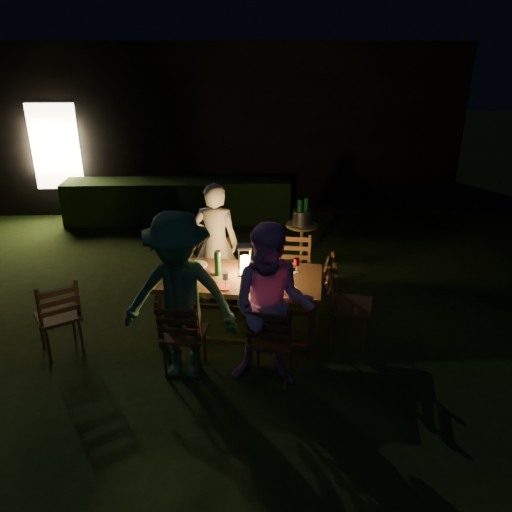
{
  "coord_description": "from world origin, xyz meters",
  "views": [
    {
      "loc": [
        0.6,
        -5.41,
        3.16
      ],
      "look_at": [
        0.82,
        -0.12,
        0.89
      ],
      "focal_mm": 35.0,
      "sensor_mm": 36.0,
      "label": 1
    }
  ],
  "objects_px": {
    "bottle_bucket_a": "(300,215)",
    "bottle_bucket_b": "(305,213)",
    "side_table": "(302,229)",
    "person_opp_right": "(272,308)",
    "chair_near_right": "(271,353)",
    "chair_near_left": "(185,347)",
    "person_house_side": "(216,244)",
    "chair_far_left": "(216,283)",
    "person_opp_left": "(180,298)",
    "ice_bucket": "(302,217)",
    "chair_end": "(348,318)",
    "bottle_table": "(217,263)",
    "dining_table": "(240,282)",
    "chair_spare": "(60,329)",
    "chair_far_right": "(292,286)",
    "lantern": "(245,262)"
  },
  "relations": [
    {
      "from": "chair_far_right",
      "to": "lantern",
      "type": "xyz_separation_m",
      "value": [
        -0.62,
        -0.62,
        0.63
      ]
    },
    {
      "from": "side_table",
      "to": "lantern",
      "type": "bearing_deg",
      "value": -114.54
    },
    {
      "from": "person_opp_right",
      "to": "person_opp_left",
      "type": "height_order",
      "value": "person_opp_left"
    },
    {
      "from": "chair_near_right",
      "to": "bottle_bucket_a",
      "type": "bearing_deg",
      "value": 92.92
    },
    {
      "from": "chair_far_left",
      "to": "person_opp_left",
      "type": "bearing_deg",
      "value": 83.18
    },
    {
      "from": "chair_near_left",
      "to": "person_opp_left",
      "type": "xyz_separation_m",
      "value": [
        -0.01,
        -0.05,
        0.59
      ]
    },
    {
      "from": "dining_table",
      "to": "chair_spare",
      "type": "bearing_deg",
      "value": -161.95
    },
    {
      "from": "chair_far_right",
      "to": "person_house_side",
      "type": "height_order",
      "value": "person_house_side"
    },
    {
      "from": "chair_end",
      "to": "person_opp_left",
      "type": "bearing_deg",
      "value": -58.21
    },
    {
      "from": "person_opp_right",
      "to": "ice_bucket",
      "type": "height_order",
      "value": "person_opp_right"
    },
    {
      "from": "person_opp_right",
      "to": "bottle_table",
      "type": "bearing_deg",
      "value": 130.49
    },
    {
      "from": "ice_bucket",
      "to": "person_opp_right",
      "type": "bearing_deg",
      "value": -102.88
    },
    {
      "from": "side_table",
      "to": "person_house_side",
      "type": "bearing_deg",
      "value": -138.01
    },
    {
      "from": "chair_far_right",
      "to": "person_house_side",
      "type": "bearing_deg",
      "value": -3.59
    },
    {
      "from": "chair_near_left",
      "to": "chair_far_right",
      "type": "bearing_deg",
      "value": 55.09
    },
    {
      "from": "bottle_bucket_a",
      "to": "chair_near_right",
      "type": "bearing_deg",
      "value": -102.17
    },
    {
      "from": "bottle_table",
      "to": "ice_bucket",
      "type": "xyz_separation_m",
      "value": [
        1.21,
        1.98,
        -0.14
      ]
    },
    {
      "from": "dining_table",
      "to": "chair_end",
      "type": "height_order",
      "value": "chair_end"
    },
    {
      "from": "chair_spare",
      "to": "side_table",
      "type": "xyz_separation_m",
      "value": [
        2.93,
        2.29,
        0.28
      ]
    },
    {
      "from": "chair_far_left",
      "to": "dining_table",
      "type": "bearing_deg",
      "value": 113.58
    },
    {
      "from": "person_opp_right",
      "to": "dining_table",
      "type": "bearing_deg",
      "value": 118.76
    },
    {
      "from": "chair_near_left",
      "to": "person_house_side",
      "type": "height_order",
      "value": "person_house_side"
    },
    {
      "from": "chair_near_left",
      "to": "chair_end",
      "type": "relative_size",
      "value": 0.9
    },
    {
      "from": "chair_far_right",
      "to": "chair_end",
      "type": "distance_m",
      "value": 1.02
    },
    {
      "from": "chair_near_right",
      "to": "chair_end",
      "type": "height_order",
      "value": "chair_end"
    },
    {
      "from": "dining_table",
      "to": "chair_near_left",
      "type": "xyz_separation_m",
      "value": [
        -0.58,
        -0.68,
        -0.4
      ]
    },
    {
      "from": "chair_far_right",
      "to": "dining_table",
      "type": "bearing_deg",
      "value": 53.75
    },
    {
      "from": "chair_far_left",
      "to": "bottle_bucket_a",
      "type": "height_order",
      "value": "bottle_bucket_a"
    },
    {
      "from": "side_table",
      "to": "person_opp_right",
      "type": "bearing_deg",
      "value": -102.88
    },
    {
      "from": "dining_table",
      "to": "chair_far_right",
      "type": "distance_m",
      "value": 1.02
    },
    {
      "from": "chair_far_right",
      "to": "side_table",
      "type": "bearing_deg",
      "value": -92.32
    },
    {
      "from": "dining_table",
      "to": "chair_end",
      "type": "relative_size",
      "value": 1.86
    },
    {
      "from": "person_opp_right",
      "to": "bottle_bucket_a",
      "type": "bearing_deg",
      "value": 88.11
    },
    {
      "from": "chair_spare",
      "to": "person_opp_left",
      "type": "xyz_separation_m",
      "value": [
        1.38,
        -0.46,
        0.59
      ]
    },
    {
      "from": "chair_end",
      "to": "bottle_table",
      "type": "bearing_deg",
      "value": -84.23
    },
    {
      "from": "person_opp_right",
      "to": "ice_bucket",
      "type": "relative_size",
      "value": 5.6
    },
    {
      "from": "chair_near_right",
      "to": "person_house_side",
      "type": "height_order",
      "value": "person_house_side"
    },
    {
      "from": "person_house_side",
      "to": "bottle_bucket_a",
      "type": "relative_size",
      "value": 4.99
    },
    {
      "from": "person_opp_left",
      "to": "bottle_table",
      "type": "xyz_separation_m",
      "value": [
        0.34,
        0.77,
        0.02
      ]
    },
    {
      "from": "chair_end",
      "to": "ice_bucket",
      "type": "height_order",
      "value": "chair_end"
    },
    {
      "from": "bottle_bucket_a",
      "to": "person_house_side",
      "type": "bearing_deg",
      "value": -137.88
    },
    {
      "from": "chair_spare",
      "to": "person_house_side",
      "type": "distance_m",
      "value": 2.09
    },
    {
      "from": "person_opp_right",
      "to": "bottle_bucket_a",
      "type": "relative_size",
      "value": 5.25
    },
    {
      "from": "chair_near_left",
      "to": "chair_end",
      "type": "height_order",
      "value": "chair_end"
    },
    {
      "from": "bottle_bucket_a",
      "to": "bottle_bucket_b",
      "type": "relative_size",
      "value": 1.0
    },
    {
      "from": "person_opp_left",
      "to": "bottle_bucket_b",
      "type": "xyz_separation_m",
      "value": [
        1.6,
        2.79,
        -0.08
      ]
    },
    {
      "from": "person_house_side",
      "to": "person_opp_right",
      "type": "height_order",
      "value": "person_opp_right"
    },
    {
      "from": "bottle_table",
      "to": "chair_far_right",
      "type": "bearing_deg",
      "value": 33.68
    },
    {
      "from": "chair_near_right",
      "to": "chair_spare",
      "type": "bearing_deg",
      "value": -178.93
    },
    {
      "from": "dining_table",
      "to": "ice_bucket",
      "type": "xyz_separation_m",
      "value": [
        0.96,
        2.02,
        0.07
      ]
    }
  ]
}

